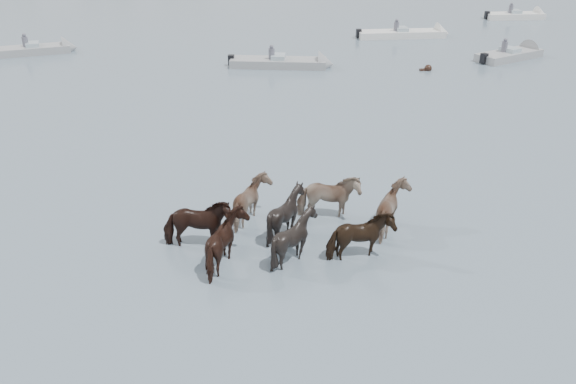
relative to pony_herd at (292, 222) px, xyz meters
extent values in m
plane|color=#4D5F6F|center=(1.39, -1.89, -0.64)|extent=(400.00, 400.00, 0.00)
imported|color=black|center=(-2.70, 0.13, 0.03)|extent=(2.04, 1.05, 1.66)
imported|color=#8D745F|center=(-0.98, 1.38, -0.04)|extent=(1.41, 1.61, 1.54)
imported|color=black|center=(-0.12, 0.39, 0.01)|extent=(1.60, 1.45, 1.63)
imported|color=#816B57|center=(1.33, 1.21, 0.01)|extent=(2.03, 1.11, 1.63)
imported|color=black|center=(-1.90, -1.01, 0.01)|extent=(1.46, 1.68, 1.63)
imported|color=black|center=(-0.11, -0.97, 0.00)|extent=(1.52, 1.36, 1.61)
imported|color=black|center=(1.66, -1.23, -0.03)|extent=(1.94, 1.11, 1.55)
imported|color=#7E6855|center=(3.11, 0.11, 0.00)|extent=(1.45, 1.67, 1.61)
sphere|color=black|center=(11.11, 17.77, -0.52)|extent=(0.44, 0.44, 0.44)
cube|color=black|center=(10.86, 17.77, -0.62)|extent=(0.50, 0.22, 0.18)
cube|color=gray|center=(-12.58, 25.97, -0.44)|extent=(4.74, 2.48, 0.55)
cone|color=gray|center=(-10.37, 26.43, -0.44)|extent=(1.21, 1.75, 1.60)
cube|color=#99ADB7|center=(-12.58, 25.97, -0.09)|extent=(1.01, 1.26, 0.35)
cylinder|color=#595966|center=(-12.98, 25.97, 0.11)|extent=(0.36, 0.36, 0.70)
sphere|color=#595966|center=(-12.98, 25.97, 0.56)|extent=(0.24, 0.24, 0.24)
cube|color=gray|center=(2.60, 20.05, -0.44)|extent=(5.88, 2.88, 0.55)
cone|color=gray|center=(5.35, 19.38, -0.44)|extent=(1.25, 1.77, 1.60)
cube|color=#99ADB7|center=(2.60, 20.05, -0.09)|extent=(1.04, 1.28, 0.35)
cube|color=black|center=(-0.16, 20.71, -0.29)|extent=(0.42, 0.42, 0.60)
cylinder|color=#595966|center=(2.20, 20.05, 0.11)|extent=(0.36, 0.36, 0.70)
sphere|color=#595966|center=(2.20, 20.05, 0.56)|extent=(0.24, 0.24, 0.24)
cube|color=silver|center=(12.64, 26.99, -0.44)|extent=(6.35, 1.97, 0.55)
cone|color=silver|center=(15.77, 26.81, -0.44)|extent=(0.99, 1.65, 1.60)
cube|color=#99ADB7|center=(12.64, 26.99, -0.09)|extent=(0.87, 1.17, 0.35)
cube|color=black|center=(9.52, 27.18, -0.29)|extent=(0.37, 0.37, 0.60)
cylinder|color=#595966|center=(12.24, 26.99, 0.11)|extent=(0.36, 0.36, 0.70)
sphere|color=#595966|center=(12.24, 26.99, 0.56)|extent=(0.24, 0.24, 0.24)
cube|color=gray|center=(17.12, 19.57, -0.44)|extent=(4.89, 3.30, 0.55)
cone|color=gray|center=(19.25, 20.48, -0.44)|extent=(1.46, 1.83, 1.60)
cube|color=#99ADB7|center=(17.12, 19.57, -0.09)|extent=(1.18, 1.34, 0.35)
cube|color=black|center=(14.99, 18.65, -0.29)|extent=(0.46, 0.46, 0.60)
cylinder|color=#595966|center=(16.72, 19.57, 0.11)|extent=(0.36, 0.36, 0.70)
sphere|color=#595966|center=(16.72, 19.57, 0.56)|extent=(0.24, 0.24, 0.24)
cube|color=silver|center=(24.54, 32.69, -0.44)|extent=(4.87, 1.91, 0.55)
cone|color=silver|center=(26.93, 32.53, -0.44)|extent=(1.00, 1.66, 1.60)
cube|color=#99ADB7|center=(24.54, 32.69, -0.09)|extent=(0.87, 1.17, 0.35)
cube|color=black|center=(22.16, 32.85, -0.29)|extent=(0.37, 0.37, 0.60)
cylinder|color=#595966|center=(24.14, 32.69, 0.11)|extent=(0.36, 0.36, 0.70)
sphere|color=#595966|center=(24.14, 32.69, 0.56)|extent=(0.24, 0.24, 0.24)
camera|label=1|loc=(-2.54, -14.62, 8.26)|focal=36.91mm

